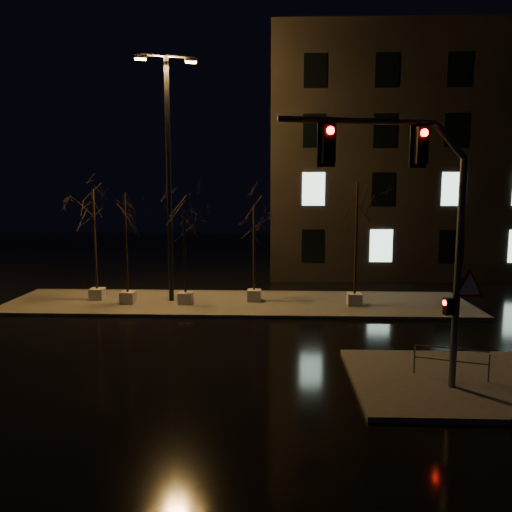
{
  "coord_description": "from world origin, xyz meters",
  "views": [
    {
      "loc": [
        1.77,
        -17.3,
        5.54
      ],
      "look_at": [
        1.0,
        2.82,
        2.8
      ],
      "focal_mm": 35.0,
      "sensor_mm": 36.0,
      "label": 1
    }
  ],
  "objects": [
    {
      "name": "guard_rail_a",
      "position": [
        6.83,
        -3.38,
        0.72
      ],
      "size": [
        1.95,
        0.65,
        0.88
      ],
      "rotation": [
        0.0,
        0.0,
        -0.31
      ],
      "color": "#595B61",
      "rests_on": "sidewalk_corner"
    },
    {
      "name": "tree_3",
      "position": [
        0.79,
        6.2,
        3.72
      ],
      "size": [
        1.8,
        1.8,
        4.71
      ],
      "color": "#B7B4AB",
      "rests_on": "median"
    },
    {
      "name": "building",
      "position": [
        14.0,
        18.0,
        7.5
      ],
      "size": [
        25.0,
        12.0,
        15.0
      ],
      "primitive_type": "cube",
      "color": "black",
      "rests_on": "ground"
    },
    {
      "name": "tree_2",
      "position": [
        -2.41,
        5.49,
        3.56
      ],
      "size": [
        1.8,
        1.8,
        4.49
      ],
      "color": "#B7B4AB",
      "rests_on": "median"
    },
    {
      "name": "median",
      "position": [
        0.0,
        6.0,
        0.07
      ],
      "size": [
        22.0,
        5.0,
        0.15
      ],
      "primitive_type": "cube",
      "color": "#4F4B47",
      "rests_on": "ground"
    },
    {
      "name": "tree_0",
      "position": [
        -6.89,
        6.24,
        4.32
      ],
      "size": [
        1.8,
        1.8,
        5.5
      ],
      "color": "#B7B4AB",
      "rests_on": "median"
    },
    {
      "name": "tree_1",
      "position": [
        -5.16,
        5.51,
        4.19
      ],
      "size": [
        1.8,
        1.8,
        5.32
      ],
      "color": "#B7B4AB",
      "rests_on": "median"
    },
    {
      "name": "streetlight_main",
      "position": [
        -3.22,
        6.16,
        6.73
      ],
      "size": [
        2.81,
        1.12,
        11.41
      ],
      "rotation": [
        0.0,
        0.0,
        0.29
      ],
      "color": "black",
      "rests_on": "median"
    },
    {
      "name": "sidewalk_corner",
      "position": [
        7.5,
        -3.5,
        0.07
      ],
      "size": [
        7.0,
        5.0,
        0.15
      ],
      "primitive_type": "cube",
      "color": "#4F4B47",
      "rests_on": "ground"
    },
    {
      "name": "tree_4",
      "position": [
        5.48,
        5.54,
        4.55
      ],
      "size": [
        1.8,
        1.8,
        5.8
      ],
      "color": "#B7B4AB",
      "rests_on": "median"
    },
    {
      "name": "ground",
      "position": [
        0.0,
        0.0,
        0.0
      ],
      "size": [
        90.0,
        90.0,
        0.0
      ],
      "primitive_type": "plane",
      "color": "black",
      "rests_on": "ground"
    },
    {
      "name": "traffic_signal_mast",
      "position": [
        5.52,
        -4.32,
        4.81
      ],
      "size": [
        5.67,
        1.41,
        7.09
      ],
      "rotation": [
        0.0,
        0.0,
        0.24
      ],
      "color": "#595B61",
      "rests_on": "sidewalk_corner"
    }
  ]
}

